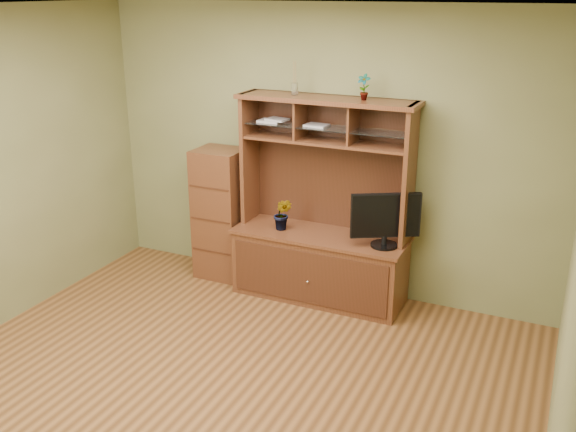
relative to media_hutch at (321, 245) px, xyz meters
The scene contains 8 objects.
room 1.92m from the media_hutch, 93.40° to the right, with size 4.54×4.04×2.74m.
media_hutch is the anchor object (origin of this frame).
monitor 0.75m from the media_hutch, ahead, with size 0.56×0.34×0.49m.
orchid_plant 0.47m from the media_hutch, 166.91° to the right, with size 0.17×0.14×0.31m, color #386121.
top_plant 1.53m from the media_hutch, 12.85° to the left, with size 0.12×0.08×0.22m, color #316724.
reed_diffuser 1.53m from the media_hutch, 166.26° to the left, with size 0.06×0.06×0.30m.
magazines 1.19m from the media_hutch, 168.74° to the left, with size 0.68×0.18×0.04m.
side_cabinet 1.11m from the media_hutch, behind, with size 0.47×0.43×1.32m.
Camera 1 is at (2.15, -3.48, 2.83)m, focal length 40.00 mm.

